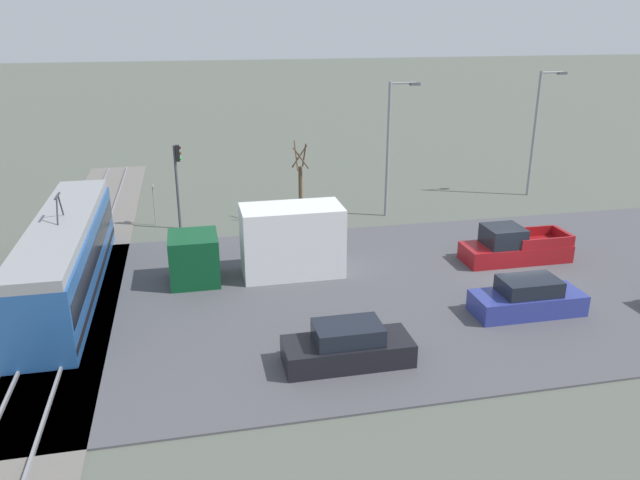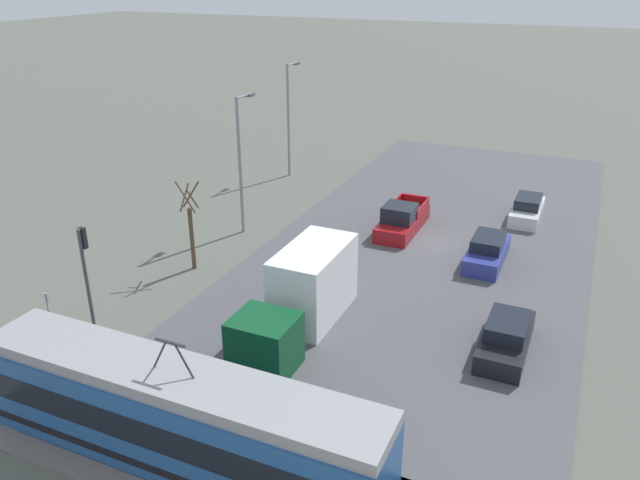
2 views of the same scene
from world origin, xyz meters
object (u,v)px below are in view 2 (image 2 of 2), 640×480
(pickup_truck, at_px, (402,220))
(street_lamp_mid_block, at_px, (289,113))
(traffic_light_pole, at_px, (86,266))
(sedan_car_0, at_px, (527,209))
(no_parking_sign, at_px, (49,314))
(box_truck, at_px, (303,295))
(light_rail_tram, at_px, (179,418))
(sedan_car_1, at_px, (487,251))
(street_lamp_near_crossing, at_px, (241,156))
(sedan_car_2, at_px, (506,338))
(street_tree, at_px, (191,230))

(pickup_truck, height_order, street_lamp_mid_block, street_lamp_mid_block)
(pickup_truck, distance_m, traffic_light_pole, 19.34)
(sedan_car_0, relative_size, street_lamp_mid_block, 0.54)
(street_lamp_mid_block, height_order, no_parking_sign, street_lamp_mid_block)
(box_truck, bearing_deg, light_rail_tram, 89.80)
(sedan_car_1, xyz_separation_m, no_parking_sign, (15.78, 15.97, 0.79))
(street_lamp_near_crossing, bearing_deg, street_lamp_mid_block, -77.51)
(street_lamp_near_crossing, bearing_deg, pickup_truck, -157.06)
(sedan_car_2, distance_m, street_lamp_near_crossing, 18.92)
(box_truck, relative_size, street_lamp_mid_block, 0.97)
(light_rail_tram, relative_size, traffic_light_pole, 2.82)
(box_truck, relative_size, sedan_car_2, 1.76)
(box_truck, height_order, street_lamp_mid_block, street_lamp_mid_block)
(box_truck, bearing_deg, sedan_car_2, -169.06)
(box_truck, distance_m, sedan_car_1, 12.12)
(light_rail_tram, height_order, sedan_car_0, light_rail_tram)
(sedan_car_0, bearing_deg, pickup_truck, 37.80)
(sedan_car_0, distance_m, street_lamp_near_crossing, 18.76)
(street_lamp_near_crossing, relative_size, street_lamp_mid_block, 0.98)
(street_lamp_mid_block, bearing_deg, box_truck, 118.08)
(sedan_car_1, xyz_separation_m, street_lamp_near_crossing, (14.69, 1.41, 4.10))
(sedan_car_1, relative_size, no_parking_sign, 1.88)
(box_truck, distance_m, sedan_car_0, 19.51)
(no_parking_sign, bearing_deg, sedan_car_1, -134.64)
(traffic_light_pole, relative_size, street_lamp_mid_block, 0.59)
(traffic_light_pole, bearing_deg, street_lamp_mid_block, -84.43)
(light_rail_tram, relative_size, sedan_car_1, 3.02)
(light_rail_tram, xyz_separation_m, traffic_light_pole, (8.38, -5.07, 1.53))
(light_rail_tram, bearing_deg, street_lamp_mid_block, -69.96)
(street_lamp_near_crossing, distance_m, no_parking_sign, 14.97)
(sedan_car_0, xyz_separation_m, street_lamp_mid_block, (18.39, -2.30, 4.24))
(sedan_car_2, relative_size, street_lamp_near_crossing, 0.56)
(light_rail_tram, distance_m, traffic_light_pole, 9.91)
(box_truck, bearing_deg, street_lamp_mid_block, -61.92)
(sedan_car_0, relative_size, traffic_light_pole, 0.92)
(light_rail_tram, height_order, box_truck, light_rail_tram)
(traffic_light_pole, distance_m, no_parking_sign, 2.52)
(box_truck, xyz_separation_m, no_parking_sign, (9.35, 5.74, -0.14))
(street_lamp_near_crossing, relative_size, no_parking_sign, 3.33)
(sedan_car_2, height_order, street_lamp_mid_block, street_lamp_mid_block)
(sedan_car_1, height_order, street_tree, street_tree)
(light_rail_tram, height_order, traffic_light_pole, traffic_light_pole)
(street_lamp_mid_block, bearing_deg, sedan_car_0, 172.88)
(sedan_car_2, bearing_deg, street_lamp_mid_block, -43.48)
(sedan_car_2, bearing_deg, box_truck, 10.94)
(sedan_car_0, bearing_deg, no_parking_sign, 54.42)
(light_rail_tram, bearing_deg, box_truck, -90.20)
(street_tree, xyz_separation_m, street_lamp_near_crossing, (0.18, -5.76, 2.54))
(sedan_car_1, bearing_deg, pickup_truck, -23.05)
(street_tree, bearing_deg, street_lamp_mid_block, -81.05)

